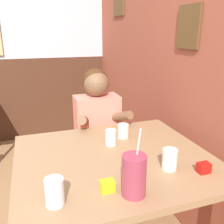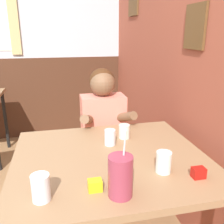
% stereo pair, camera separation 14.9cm
% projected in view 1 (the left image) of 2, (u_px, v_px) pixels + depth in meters
% --- Properties ---
extents(brick_wall_right, '(0.08, 4.61, 2.70)m').
position_uv_depth(brick_wall_right, '(146.00, 40.00, 2.27)').
color(brick_wall_right, '#9E4C38').
rests_on(brick_wall_right, ground_plane).
extents(main_table, '(1.05, 0.93, 0.77)m').
position_uv_depth(main_table, '(114.00, 167.00, 1.38)').
color(main_table, '#93704C').
rests_on(main_table, ground_plane).
extents(person_seated, '(0.42, 0.40, 1.16)m').
position_uv_depth(person_seated, '(97.00, 138.00, 2.02)').
color(person_seated, '#EA7F6B').
rests_on(person_seated, ground_plane).
extents(cocktail_pitcher, '(0.10, 0.10, 0.30)m').
position_uv_depth(cocktail_pitcher, '(134.00, 175.00, 1.02)').
color(cocktail_pitcher, '#99384C').
rests_on(cocktail_pitcher, main_table).
extents(glass_near_pitcher, '(0.08, 0.08, 0.11)m').
position_uv_depth(glass_near_pitcher, '(54.00, 192.00, 0.97)').
color(glass_near_pitcher, silver).
rests_on(glass_near_pitcher, main_table).
extents(glass_center, '(0.07, 0.07, 0.10)m').
position_uv_depth(glass_center, '(170.00, 159.00, 1.22)').
color(glass_center, silver).
rests_on(glass_center, main_table).
extents(glass_far_side, '(0.07, 0.07, 0.09)m').
position_uv_depth(glass_far_side, '(123.00, 131.00, 1.60)').
color(glass_far_side, silver).
rests_on(glass_far_side, main_table).
extents(glass_by_brick, '(0.07, 0.07, 0.10)m').
position_uv_depth(glass_by_brick, '(111.00, 137.00, 1.49)').
color(glass_by_brick, silver).
rests_on(glass_by_brick, main_table).
extents(condiment_ketchup, '(0.06, 0.04, 0.05)m').
position_uv_depth(condiment_ketchup, '(204.00, 168.00, 1.20)').
color(condiment_ketchup, '#B7140F').
rests_on(condiment_ketchup, main_table).
extents(condiment_mustard, '(0.06, 0.04, 0.05)m').
position_uv_depth(condiment_mustard, '(107.00, 186.00, 1.06)').
color(condiment_mustard, yellow).
rests_on(condiment_mustard, main_table).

